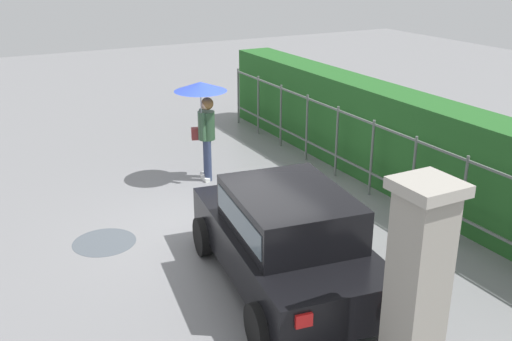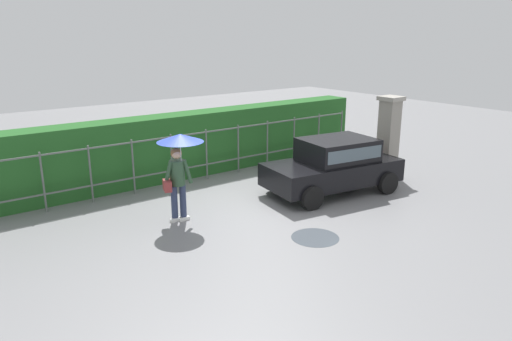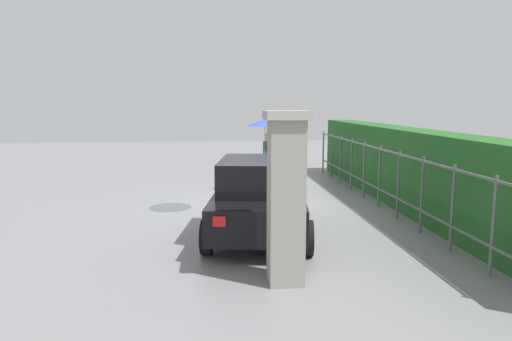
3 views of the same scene
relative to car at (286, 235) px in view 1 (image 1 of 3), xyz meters
The scene contains 7 objects.
ground_plane 2.19m from the car, behind, with size 40.00×40.00×0.00m, color slate.
car is the anchor object (origin of this frame).
pedestrian 4.45m from the car, behind, with size 1.04×1.04×2.06m.
gate_pillar 2.44m from the car, ahead, with size 0.60×0.60×2.42m.
fence_section 3.78m from the car, 123.84° to the left, with size 11.49×0.05×1.50m.
hedge_row 4.41m from the car, 118.55° to the left, with size 12.44×0.90×1.90m, color #235B23.
puddle_near 3.28m from the car, 142.59° to the right, with size 1.03×1.03×0.00m, color #4C545B.
Camera 1 is at (8.28, -3.85, 4.49)m, focal length 41.50 mm.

